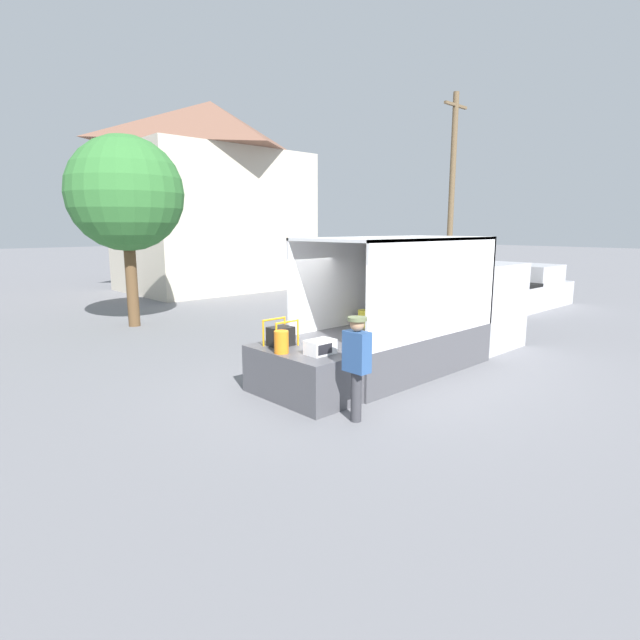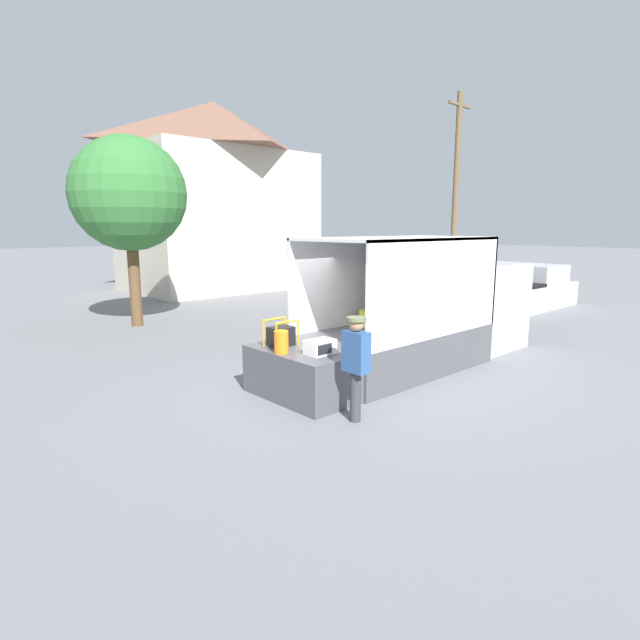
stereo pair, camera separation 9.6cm
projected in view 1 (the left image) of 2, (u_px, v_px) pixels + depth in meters
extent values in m
plane|color=slate|center=(324.00, 390.00, 9.82)|extent=(160.00, 160.00, 0.00)
cube|color=#B2B2B7|center=(473.00, 305.00, 13.28)|extent=(2.12, 2.05, 2.24)
cube|color=#4C4C51|center=(395.00, 349.00, 11.21)|extent=(4.41, 2.22, 0.92)
cube|color=white|center=(360.00, 280.00, 11.72)|extent=(4.41, 0.06, 2.03)
cube|color=white|center=(439.00, 288.00, 10.17)|extent=(4.41, 0.06, 2.03)
cube|color=white|center=(451.00, 277.00, 12.40)|extent=(0.06, 2.22, 2.03)
cube|color=white|center=(398.00, 239.00, 10.76)|extent=(4.41, 2.22, 0.06)
cylinder|color=yellow|center=(365.00, 318.00, 11.35)|extent=(0.31, 0.31, 0.38)
cube|color=#B2A893|center=(404.00, 315.00, 12.17)|extent=(0.44, 0.32, 0.26)
cube|color=#4C4C51|center=(301.00, 373.00, 9.33)|extent=(1.19, 2.11, 0.92)
cube|color=white|center=(320.00, 347.00, 8.91)|extent=(0.51, 0.35, 0.26)
cube|color=black|center=(325.00, 349.00, 8.74)|extent=(0.33, 0.01, 0.18)
cube|color=black|center=(281.00, 336.00, 9.53)|extent=(0.45, 0.35, 0.37)
cylinder|color=slate|center=(288.00, 334.00, 9.65)|extent=(0.17, 0.19, 0.19)
cylinder|color=orange|center=(276.00, 336.00, 9.20)|extent=(0.04, 0.04, 0.51)
cylinder|color=orange|center=(298.00, 332.00, 9.55)|extent=(0.04, 0.04, 0.51)
cylinder|color=orange|center=(263.00, 333.00, 9.49)|extent=(0.04, 0.04, 0.51)
cylinder|color=orange|center=(285.00, 329.00, 9.84)|extent=(0.04, 0.04, 0.51)
cylinder|color=orange|center=(287.00, 322.00, 9.33)|extent=(0.53, 0.04, 0.04)
cylinder|color=orange|center=(274.00, 319.00, 9.62)|extent=(0.53, 0.04, 0.04)
cylinder|color=orange|center=(281.00, 342.00, 8.96)|extent=(0.26, 0.26, 0.41)
cylinder|color=#38383D|center=(356.00, 397.00, 8.16)|extent=(0.18, 0.18, 0.84)
cube|color=#2D5189|center=(357.00, 352.00, 8.03)|extent=(0.24, 0.44, 0.67)
sphere|color=tan|center=(357.00, 324.00, 7.94)|extent=(0.23, 0.23, 0.23)
cylinder|color=#606B47|center=(357.00, 319.00, 7.93)|extent=(0.31, 0.31, 0.06)
cube|color=#B7B7BC|center=(525.00, 296.00, 19.80)|extent=(4.90, 1.86, 0.95)
cube|color=#B7B7BC|center=(533.00, 274.00, 20.04)|extent=(2.16, 1.71, 0.72)
cube|color=black|center=(508.00, 285.00, 18.72)|extent=(1.96, 1.79, 0.12)
cube|color=beige|center=(215.00, 222.00, 25.58)|extent=(8.69, 6.16, 6.86)
pyramid|color=brown|center=(211.00, 127.00, 24.73)|extent=(9.12, 6.46, 2.40)
cylinder|color=brown|center=(452.00, 195.00, 24.44)|extent=(0.28, 0.28, 9.46)
cube|color=brown|center=(456.00, 105.00, 23.68)|extent=(1.80, 0.14, 0.12)
cylinder|color=brown|center=(132.00, 286.00, 15.94)|extent=(0.36, 0.36, 2.58)
sphere|color=#337033|center=(126.00, 194.00, 15.41)|extent=(3.53, 3.53, 3.53)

